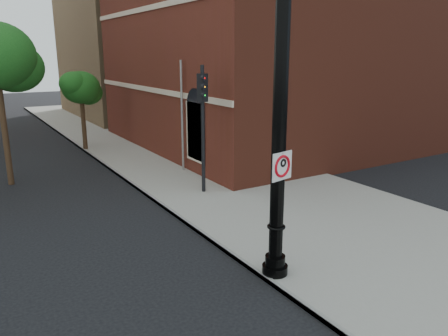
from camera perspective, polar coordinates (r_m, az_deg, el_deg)
ground at (r=10.03m, az=-4.54°, el=-17.36°), size 120.00×120.00×0.00m
sidewalk_right at (r=20.82m, az=-2.41°, el=0.08°), size 8.00×60.00×0.12m
curb_edge at (r=19.28m, az=-12.71°, el=-1.44°), size 0.10×60.00×0.14m
brick_wall_building at (r=29.31m, az=11.39°, el=16.29°), size 22.30×16.30×12.50m
bg_building_tan_b at (r=42.53m, az=-3.96°, el=16.96°), size 22.00×14.00×14.00m
lamppost at (r=9.93m, az=7.20°, el=3.53°), size 0.63×0.63×7.39m
no_parking_sign at (r=9.88m, az=7.60°, el=0.28°), size 0.64×0.17×0.65m
traffic_signal_right at (r=16.35m, az=-2.79°, el=7.68°), size 0.39×0.43×4.92m
utility_pole at (r=19.76m, az=-5.49°, el=6.53°), size 0.10×0.10×5.05m
street_tree_c at (r=25.42m, az=-18.16°, el=9.85°), size 2.45×2.21×4.41m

